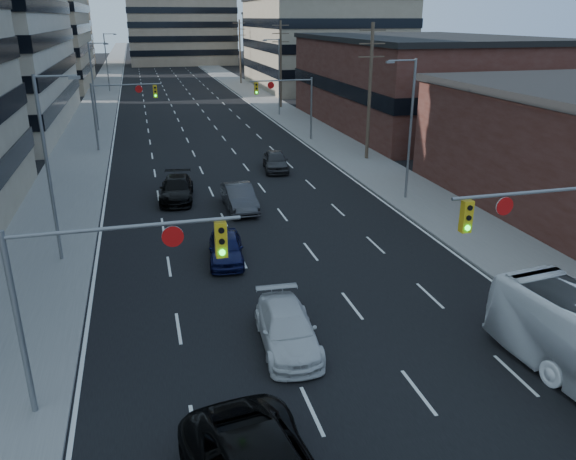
% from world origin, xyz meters
% --- Properties ---
extents(road_surface, '(18.00, 300.00, 0.02)m').
position_xyz_m(road_surface, '(0.00, 130.00, 0.01)').
color(road_surface, black).
rests_on(road_surface, ground).
extents(sidewalk_left, '(5.00, 300.00, 0.15)m').
position_xyz_m(sidewalk_left, '(-11.50, 130.00, 0.07)').
color(sidewalk_left, slate).
rests_on(sidewalk_left, ground).
extents(sidewalk_right, '(5.00, 300.00, 0.15)m').
position_xyz_m(sidewalk_right, '(11.50, 130.00, 0.07)').
color(sidewalk_right, slate).
rests_on(sidewalk_right, ground).
extents(office_left_far, '(20.00, 30.00, 16.00)m').
position_xyz_m(office_left_far, '(-24.00, 100.00, 8.00)').
color(office_left_far, gray).
rests_on(office_left_far, ground).
extents(storefront_right_mid, '(20.00, 30.00, 9.00)m').
position_xyz_m(storefront_right_mid, '(24.00, 50.00, 4.50)').
color(storefront_right_mid, '#472119').
rests_on(storefront_right_mid, ground).
extents(office_right_far, '(22.00, 28.00, 14.00)m').
position_xyz_m(office_right_far, '(25.00, 88.00, 7.00)').
color(office_right_far, gray).
rests_on(office_right_far, ground).
extents(bg_block_left, '(24.00, 24.00, 20.00)m').
position_xyz_m(bg_block_left, '(-28.00, 140.00, 10.00)').
color(bg_block_left, '#ADA089').
rests_on(bg_block_left, ground).
extents(bg_block_right, '(22.00, 22.00, 12.00)m').
position_xyz_m(bg_block_right, '(32.00, 130.00, 6.00)').
color(bg_block_right, gray).
rests_on(bg_block_right, ground).
extents(signal_near_left, '(6.59, 0.33, 6.00)m').
position_xyz_m(signal_near_left, '(-7.45, 8.00, 4.33)').
color(signal_near_left, slate).
rests_on(signal_near_left, ground).
extents(signal_near_right, '(6.59, 0.33, 6.00)m').
position_xyz_m(signal_near_right, '(7.45, 8.00, 4.33)').
color(signal_near_right, slate).
rests_on(signal_near_right, ground).
extents(signal_far_left, '(6.09, 0.33, 6.00)m').
position_xyz_m(signal_far_left, '(-7.68, 45.00, 4.30)').
color(signal_far_left, slate).
rests_on(signal_far_left, ground).
extents(signal_far_right, '(6.09, 0.33, 6.00)m').
position_xyz_m(signal_far_right, '(7.68, 45.00, 4.30)').
color(signal_far_right, slate).
rests_on(signal_far_right, ground).
extents(utility_pole_block, '(2.20, 0.28, 11.00)m').
position_xyz_m(utility_pole_block, '(12.20, 36.00, 5.78)').
color(utility_pole_block, '#4C3D2D').
rests_on(utility_pole_block, ground).
extents(utility_pole_midblock, '(2.20, 0.28, 11.00)m').
position_xyz_m(utility_pole_midblock, '(12.20, 66.00, 5.78)').
color(utility_pole_midblock, '#4C3D2D').
rests_on(utility_pole_midblock, ground).
extents(utility_pole_distant, '(2.20, 0.28, 11.00)m').
position_xyz_m(utility_pole_distant, '(12.20, 96.00, 5.78)').
color(utility_pole_distant, '#4C3D2D').
rests_on(utility_pole_distant, ground).
extents(streetlight_left_near, '(2.03, 0.22, 9.00)m').
position_xyz_m(streetlight_left_near, '(-10.34, 20.00, 5.05)').
color(streetlight_left_near, slate).
rests_on(streetlight_left_near, ground).
extents(streetlight_left_mid, '(2.03, 0.22, 9.00)m').
position_xyz_m(streetlight_left_mid, '(-10.34, 55.00, 5.05)').
color(streetlight_left_mid, slate).
rests_on(streetlight_left_mid, ground).
extents(streetlight_left_far, '(2.03, 0.22, 9.00)m').
position_xyz_m(streetlight_left_far, '(-10.34, 90.00, 5.05)').
color(streetlight_left_far, slate).
rests_on(streetlight_left_far, ground).
extents(streetlight_right_near, '(2.03, 0.22, 9.00)m').
position_xyz_m(streetlight_right_near, '(10.34, 25.00, 5.05)').
color(streetlight_right_near, slate).
rests_on(streetlight_right_near, ground).
extents(streetlight_right_far, '(2.03, 0.22, 9.00)m').
position_xyz_m(streetlight_right_far, '(10.34, 60.00, 5.05)').
color(streetlight_right_far, slate).
rests_on(streetlight_right_far, ground).
extents(white_van, '(2.28, 4.95, 1.40)m').
position_xyz_m(white_van, '(-1.60, 9.76, 0.70)').
color(white_van, silver).
rests_on(white_van, ground).
extents(sedan_blue, '(2.14, 4.29, 1.40)m').
position_xyz_m(sedan_blue, '(-2.59, 17.97, 0.70)').
color(sedan_blue, '#0E1138').
rests_on(sedan_blue, ground).
extents(sedan_grey_center, '(1.76, 4.81, 1.58)m').
position_xyz_m(sedan_grey_center, '(-0.54, 25.72, 0.79)').
color(sedan_grey_center, '#353538').
rests_on(sedan_grey_center, ground).
extents(sedan_black_far, '(2.69, 5.36, 1.49)m').
position_xyz_m(sedan_black_far, '(-4.20, 28.73, 0.75)').
color(sedan_black_far, black).
rests_on(sedan_black_far, ground).
extents(sedan_grey_right, '(2.40, 4.72, 1.54)m').
position_xyz_m(sedan_grey_right, '(3.91, 34.56, 0.77)').
color(sedan_grey_right, '#2C2C2E').
rests_on(sedan_grey_right, ground).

